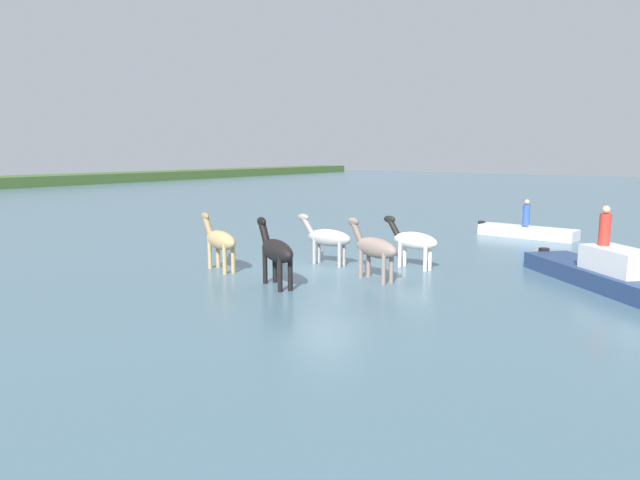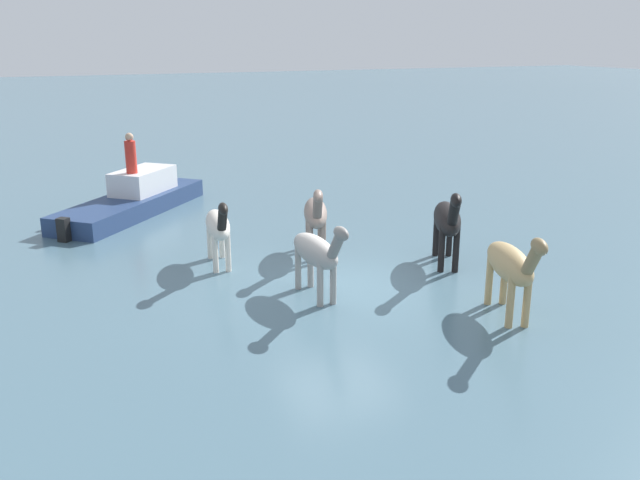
% 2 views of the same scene
% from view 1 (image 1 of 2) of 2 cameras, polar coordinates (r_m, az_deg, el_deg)
% --- Properties ---
extents(ground_plane, '(173.31, 173.31, 0.00)m').
position_cam_1_polar(ground_plane, '(19.44, 0.53, -2.96)').
color(ground_plane, '#476675').
extents(horse_lead, '(0.59, 2.26, 1.76)m').
position_cam_1_polar(horse_lead, '(20.05, 0.71, 0.23)').
color(horse_lead, '#9E9993').
rests_on(horse_lead, ground_plane).
extents(horse_pinto_flank, '(0.75, 2.26, 1.74)m').
position_cam_1_polar(horse_pinto_flank, '(19.74, 9.33, -0.06)').
color(horse_pinto_flank, silver).
rests_on(horse_pinto_flank, ground_plane).
extents(horse_dun_straggler, '(1.50, 2.42, 1.96)m').
position_cam_1_polar(horse_dun_straggler, '(16.85, -4.45, -1.08)').
color(horse_dun_straggler, black).
rests_on(horse_dun_straggler, ground_plane).
extents(horse_dark_mare, '(1.11, 2.41, 1.88)m').
position_cam_1_polar(horse_dark_mare, '(19.40, -10.05, -0.00)').
color(horse_dark_mare, tan).
rests_on(horse_dark_mare, ground_plane).
extents(horse_gray_outer, '(1.18, 2.37, 1.86)m').
position_cam_1_polar(horse_gray_outer, '(17.74, 5.47, -0.77)').
color(horse_gray_outer, gray).
rests_on(horse_gray_outer, ground_plane).
extents(boat_skiff_near, '(5.15, 5.39, 1.37)m').
position_cam_1_polar(boat_skiff_near, '(19.02, 26.58, -3.16)').
color(boat_skiff_near, navy).
rests_on(boat_skiff_near, ground_plane).
extents(boat_motor_center, '(1.54, 4.66, 0.73)m').
position_cam_1_polar(boat_motor_center, '(28.41, 20.02, 0.62)').
color(boat_motor_center, silver).
rests_on(boat_motor_center, ground_plane).
extents(person_spotter_bow, '(0.32, 0.32, 1.19)m').
position_cam_1_polar(person_spotter_bow, '(18.79, 26.69, 1.16)').
color(person_spotter_bow, red).
rests_on(person_spotter_bow, boat_skiff_near).
extents(person_boatman_standing, '(0.32, 0.32, 1.19)m').
position_cam_1_polar(person_boatman_standing, '(28.24, 20.01, 2.55)').
color(person_boatman_standing, '#2D51B2').
rests_on(person_boatman_standing, boat_motor_center).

